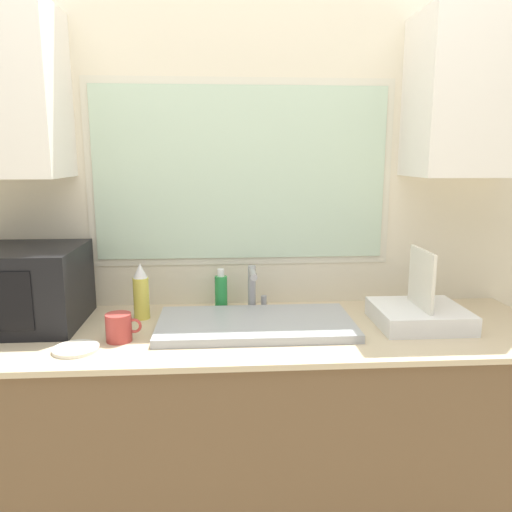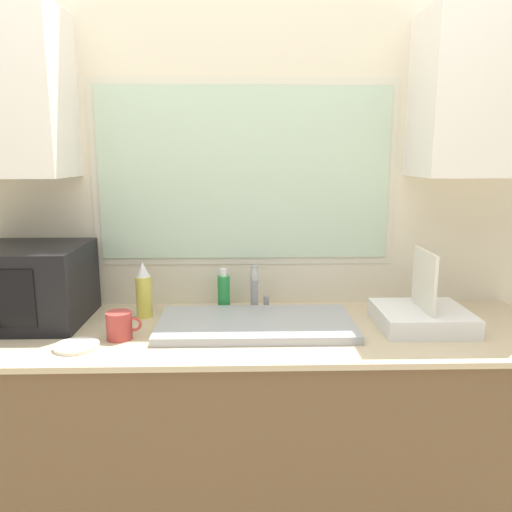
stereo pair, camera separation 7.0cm
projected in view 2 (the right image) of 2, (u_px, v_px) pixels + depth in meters
countertop at (246, 438)px, 1.94m from camera, size 2.27×0.68×0.90m
wall_back at (245, 194)px, 2.08m from camera, size 6.00×0.38×2.60m
sink_basin at (256, 324)px, 1.86m from camera, size 0.72×0.38×0.03m
faucet at (256, 285)px, 2.03m from camera, size 0.08×0.15×0.19m
microwave at (28, 284)px, 1.90m from camera, size 0.43×0.40×0.30m
dish_rack at (422, 315)px, 1.86m from camera, size 0.33×0.31×0.29m
spray_bottle at (144, 291)px, 1.96m from camera, size 0.06×0.06×0.22m
soap_bottle at (224, 291)px, 2.07m from camera, size 0.05×0.05×0.17m
mug_near_sink at (120, 326)px, 1.74m from camera, size 0.12×0.09×0.10m
small_plate at (76, 346)px, 1.66m from camera, size 0.15×0.15×0.01m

